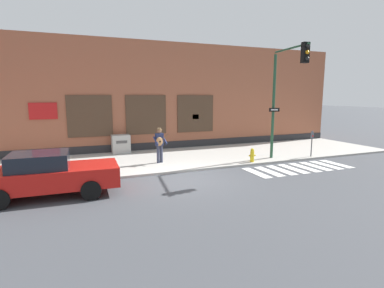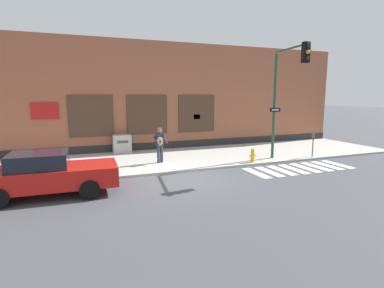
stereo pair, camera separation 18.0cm
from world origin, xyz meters
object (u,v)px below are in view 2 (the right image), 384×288
at_px(traffic_light, 286,85).
at_px(fire_hydrant, 253,155).
at_px(parking_meter, 313,140).
at_px(utility_box, 122,144).
at_px(busker, 160,143).
at_px(red_car, 46,174).

height_order(traffic_light, fire_hydrant, traffic_light).
bearing_deg(traffic_light, parking_meter, 11.09).
bearing_deg(utility_box, traffic_light, -36.81).
bearing_deg(fire_hydrant, busker, 160.57).
distance_m(traffic_light, parking_meter, 3.79).
distance_m(red_car, utility_box, 7.44).
height_order(busker, utility_box, busker).
xyz_separation_m(red_car, traffic_light, (10.73, 1.14, 3.18)).
relative_size(parking_meter, utility_box, 1.34).
bearing_deg(parking_meter, fire_hydrant, 179.58).
xyz_separation_m(traffic_light, fire_hydrant, (-1.43, 0.50, -3.51)).
height_order(red_car, utility_box, red_car).
bearing_deg(busker, traffic_light, -19.34).
height_order(busker, traffic_light, traffic_light).
height_order(utility_box, fire_hydrant, utility_box).
height_order(red_car, fire_hydrant, red_car).
height_order(parking_meter, fire_hydrant, parking_meter).
distance_m(utility_box, fire_hydrant, 7.63).
bearing_deg(utility_box, parking_meter, -27.24).
bearing_deg(utility_box, fire_hydrant, -40.27).
bearing_deg(traffic_light, utility_box, 143.19).
distance_m(red_car, parking_meter, 13.22).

